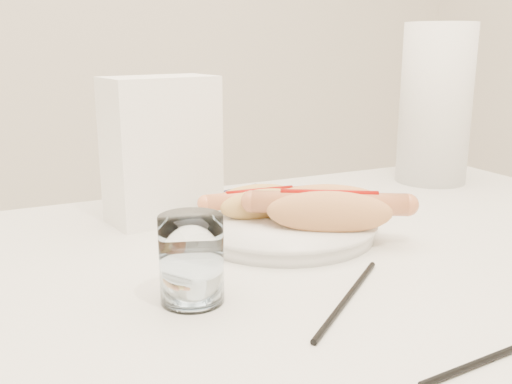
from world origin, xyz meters
name	(u,v)px	position (x,y,z in m)	size (l,w,h in m)	color
table	(295,316)	(0.00, 0.00, 0.69)	(1.20, 0.80, 0.75)	white
plate	(283,228)	(0.04, 0.11, 0.76)	(0.24, 0.24, 0.02)	white
hotdog_left	(260,202)	(0.02, 0.15, 0.79)	(0.15, 0.07, 0.04)	#DDAC58
hotdog_right	(329,209)	(0.08, 0.06, 0.80)	(0.18, 0.14, 0.05)	#DD9456
water_glass	(191,259)	(-0.14, -0.03, 0.79)	(0.06, 0.06, 0.09)	white
chopstick_near	(347,298)	(0.01, -0.10, 0.75)	(0.01, 0.01, 0.20)	black
chopstick_far	(506,352)	(0.06, -0.24, 0.75)	(0.01, 0.01, 0.19)	black
napkin_box	(162,149)	(-0.08, 0.26, 0.85)	(0.15, 0.09, 0.21)	white
navy_napkin	(252,205)	(0.06, 0.25, 0.75)	(0.17, 0.17, 0.01)	#13143D
paper_towel_roll	(436,104)	(0.44, 0.27, 0.89)	(0.13, 0.13, 0.28)	white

